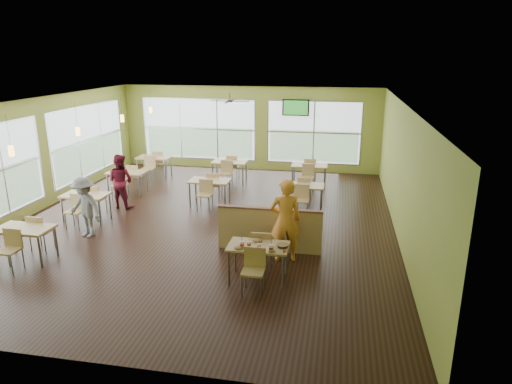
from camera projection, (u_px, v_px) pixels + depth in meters
The scene contains 20 objects.
room at pixel (204, 164), 11.93m from camera, with size 12.00×12.04×3.20m.
window_bays at pixel (155, 144), 15.32m from camera, with size 9.24×10.24×2.38m.
main_table at pixel (258, 251), 9.04m from camera, with size 1.22×1.52×0.87m.
half_wall_divider at pixel (270, 229), 10.44m from camera, with size 2.40×0.14×1.04m.
dining_tables at pixel (188, 181), 14.01m from camera, with size 6.92×8.72×0.87m.
pendant_lights at pixel (101, 125), 12.88m from camera, with size 0.11×7.31×0.86m.
ceiling_fan at pixel (230, 101), 14.36m from camera, with size 1.25×1.25×0.29m.
tv_backwall at pixel (296, 108), 16.91m from camera, with size 1.00×0.07×0.60m.
man_plaid at pixel (285, 220), 9.85m from camera, with size 0.68×0.45×1.87m, color orange.
patron_maroon at pixel (120, 181), 13.33m from camera, with size 0.78×0.61×1.61m, color maroon.
patron_grey at pixel (85, 207), 11.20m from camera, with size 0.99×0.57×1.52m, color slate.
cup_blue at pixel (242, 244), 8.88m from camera, with size 0.10×0.10×0.36m.
cup_yellow at pixel (249, 244), 8.90m from camera, with size 0.09×0.09×0.33m.
cup_red_near at pixel (259, 246), 8.81m from camera, with size 0.08×0.08×0.30m.
cup_red_far at pixel (271, 248), 8.71m from camera, with size 0.10×0.10×0.38m.
food_basket at pixel (283, 246), 8.92m from camera, with size 0.24×0.24×0.05m.
ketchup_cup at pixel (284, 251), 8.71m from camera, with size 0.06×0.06×0.02m, color #9C2B16.
wrapper_left at pixel (238, 248), 8.85m from camera, with size 0.18×0.16×0.05m, color #977649.
wrapper_mid at pixel (257, 240), 9.19m from camera, with size 0.20×0.18×0.05m, color #977649.
wrapper_right at pixel (272, 251), 8.72m from camera, with size 0.16×0.14×0.04m, color #977649.
Camera 1 is at (3.47, -11.18, 4.39)m, focal length 32.00 mm.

